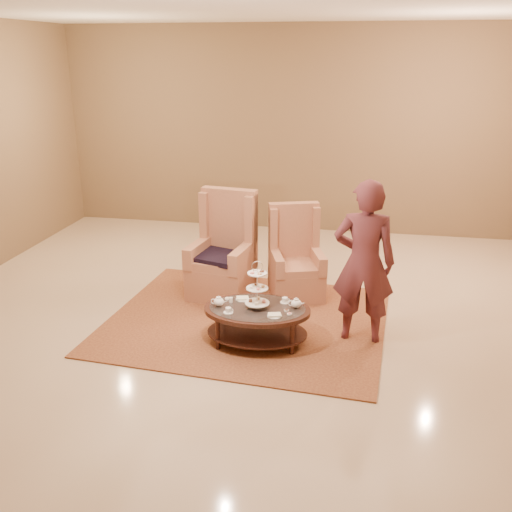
% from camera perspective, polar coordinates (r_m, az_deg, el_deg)
% --- Properties ---
extents(ground, '(8.00, 8.00, 0.00)m').
position_cam_1_polar(ground, '(6.78, -1.38, -6.85)').
color(ground, beige).
rests_on(ground, ground).
extents(ceiling, '(8.00, 8.00, 0.02)m').
position_cam_1_polar(ceiling, '(6.78, -1.38, -6.85)').
color(ceiling, white).
rests_on(ceiling, ground).
extents(wall_back, '(8.00, 0.04, 3.50)m').
position_cam_1_polar(wall_back, '(10.09, 3.38, 12.39)').
color(wall_back, olive).
rests_on(wall_back, ground).
extents(rug, '(3.41, 2.91, 0.02)m').
position_cam_1_polar(rug, '(6.86, -0.94, -6.44)').
color(rug, '#9E6438').
rests_on(rug, ground).
extents(tea_table, '(1.19, 0.86, 0.97)m').
position_cam_1_polar(tea_table, '(6.21, 0.11, -5.85)').
color(tea_table, black).
rests_on(tea_table, ground).
extents(armchair_left, '(0.85, 0.87, 1.37)m').
position_cam_1_polar(armchair_left, '(7.47, -3.21, -0.42)').
color(armchair_left, '#BB7958').
rests_on(armchair_left, ground).
extents(armchair_right, '(0.82, 0.84, 1.20)m').
position_cam_1_polar(armchair_right, '(7.44, 3.95, -1.00)').
color(armchair_right, '#BB7958').
rests_on(armchair_right, ground).
extents(person, '(0.67, 0.45, 1.82)m').
position_cam_1_polar(person, '(6.19, 10.74, -0.66)').
color(person, '#58262B').
rests_on(person, ground).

